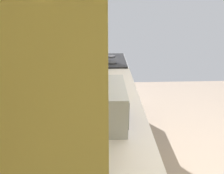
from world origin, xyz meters
TOP-DOWN VIEW (x-y plane):
  - wall_back at (0.00, 1.51)m, footprint 3.86×0.12m
  - oven_range at (1.42, 1.14)m, footprint 0.72×0.63m
  - microwave at (-0.15, 1.17)m, footprint 0.47×0.35m
  - bowl at (0.53, 1.10)m, footprint 0.14×0.14m

SIDE VIEW (x-z plane):
  - oven_range at x=1.42m, z-range -0.07..1.03m
  - bowl at x=0.53m, z-range 0.92..0.98m
  - microwave at x=-0.15m, z-range 0.92..1.19m
  - wall_back at x=0.00m, z-range 0.00..2.72m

